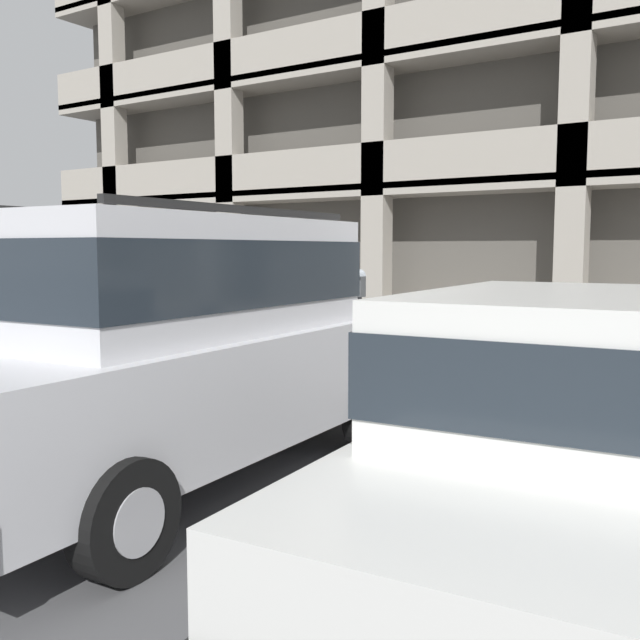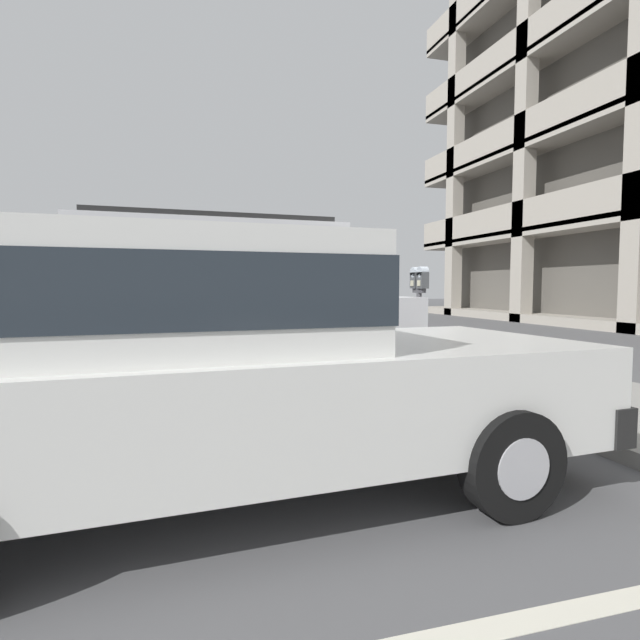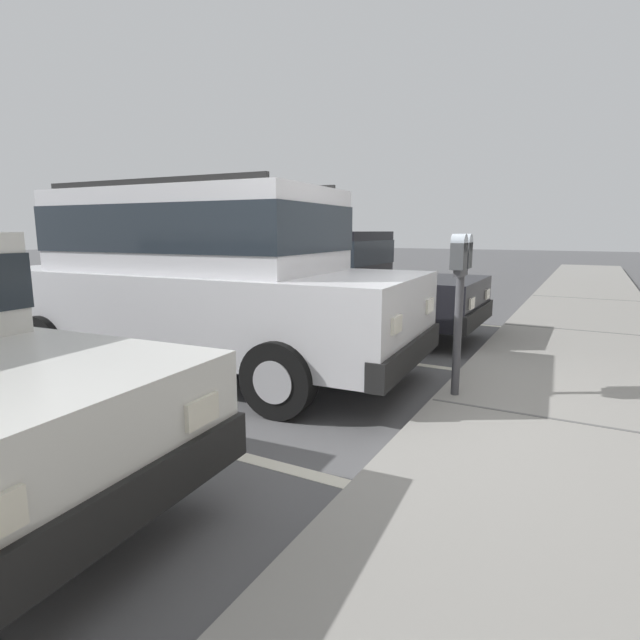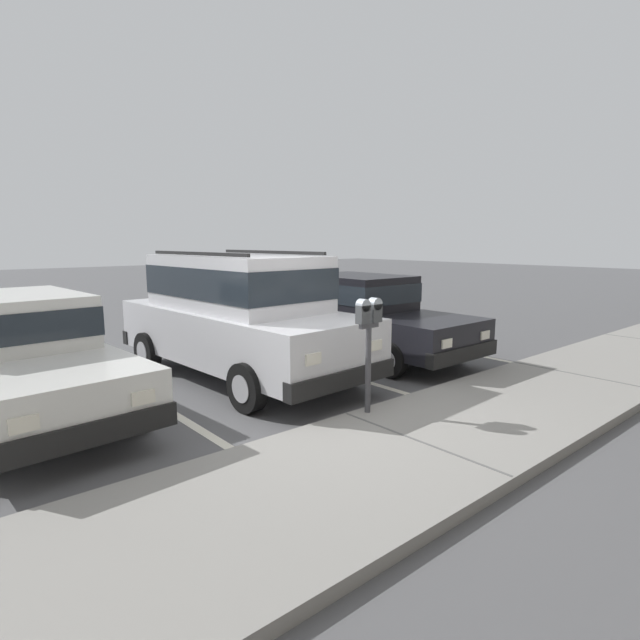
# 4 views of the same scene
# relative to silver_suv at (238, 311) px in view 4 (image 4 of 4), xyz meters

# --- Properties ---
(ground_plane) EXTENTS (80.00, 80.00, 0.10)m
(ground_plane) POSITION_rel_silver_suv_xyz_m (0.11, 2.42, -1.14)
(ground_plane) COLOR #565659
(sidewalk) EXTENTS (40.00, 2.20, 0.12)m
(sidewalk) POSITION_rel_silver_suv_xyz_m (0.11, 3.72, -1.03)
(sidewalk) COLOR gray
(sidewalk) RESTS_ON ground_plane
(parking_stall_lines) EXTENTS (11.88, 4.80, 0.01)m
(parking_stall_lines) POSITION_rel_silver_suv_xyz_m (1.58, 1.02, -1.08)
(parking_stall_lines) COLOR silver
(parking_stall_lines) RESTS_ON ground_plane
(silver_suv) EXTENTS (2.20, 4.88, 2.03)m
(silver_suv) POSITION_rel_silver_suv_xyz_m (0.00, 0.00, 0.00)
(silver_suv) COLOR silver
(silver_suv) RESTS_ON ground_plane
(red_sedan) EXTENTS (1.85, 4.48, 1.54)m
(red_sedan) POSITION_rel_silver_suv_xyz_m (-2.66, 0.15, -0.27)
(red_sedan) COLOR black
(red_sedan) RESTS_ON ground_plane
(dark_hatchback) EXTENTS (2.04, 4.58, 1.54)m
(dark_hatchback) POSITION_rel_silver_suv_xyz_m (3.05, -0.19, -0.27)
(dark_hatchback) COLOR silver
(dark_hatchback) RESTS_ON ground_plane
(parking_meter_near) EXTENTS (0.35, 0.12, 1.41)m
(parking_meter_near) POSITION_rel_silver_suv_xyz_m (-0.13, 2.77, 0.08)
(parking_meter_near) COLOR #47474C
(parking_meter_near) RESTS_ON sidewalk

